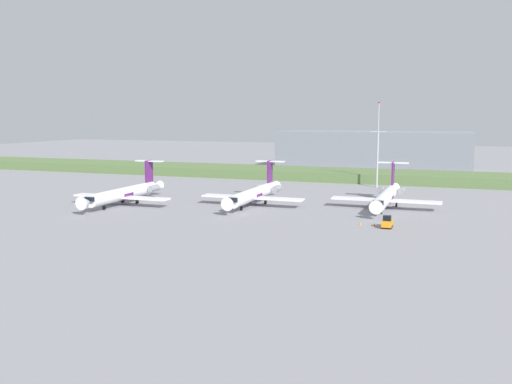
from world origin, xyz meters
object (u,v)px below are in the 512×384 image
at_px(baggage_tug, 387,222).
at_px(safety_cone_mid_marker, 374,224).
at_px(safety_cone_rear_marker, 389,226).
at_px(regional_jet_nearest, 125,193).
at_px(regional_jet_third, 387,196).
at_px(regional_jet_second, 255,193).
at_px(antenna_mast, 378,152).
at_px(safety_cone_front_marker, 360,224).

height_order(baggage_tug, safety_cone_mid_marker, baggage_tug).
xyz_separation_m(safety_cone_mid_marker, safety_cone_rear_marker, (2.64, -0.28, 0.00)).
height_order(regional_jet_nearest, regional_jet_third, same).
bearing_deg(baggage_tug, safety_cone_mid_marker, 156.33).
relative_size(regional_jet_nearest, regional_jet_second, 1.00).
relative_size(regional_jet_second, antenna_mast, 1.33).
height_order(regional_jet_nearest, baggage_tug, regional_jet_nearest).
bearing_deg(regional_jet_third, antenna_mast, 101.42).
relative_size(regional_jet_second, safety_cone_rear_marker, 56.36).
relative_size(regional_jet_third, safety_cone_rear_marker, 56.36).
relative_size(baggage_tug, safety_cone_front_marker, 5.82).
relative_size(regional_jet_nearest, antenna_mast, 1.33).
xyz_separation_m(baggage_tug, safety_cone_rear_marker, (0.27, 0.76, -0.73)).
height_order(regional_jet_third, safety_cone_mid_marker, regional_jet_third).
relative_size(regional_jet_third, baggage_tug, 9.69).
bearing_deg(safety_cone_mid_marker, regional_jet_nearest, 173.60).
xyz_separation_m(regional_jet_nearest, antenna_mast, (48.13, 49.43, 7.10)).
bearing_deg(safety_cone_rear_marker, regional_jet_second, 153.37).
bearing_deg(regional_jet_second, safety_cone_rear_marker, -26.63).
bearing_deg(antenna_mast, safety_cone_mid_marker, -82.28).
distance_m(regional_jet_nearest, regional_jet_third, 57.09).
height_order(regional_jet_nearest, safety_cone_mid_marker, regional_jet_nearest).
distance_m(baggage_tug, safety_cone_rear_marker, 1.09).
bearing_deg(regional_jet_second, baggage_tug, -27.94).
bearing_deg(safety_cone_mid_marker, regional_jet_third, 91.61).
distance_m(safety_cone_front_marker, safety_cone_rear_marker, 5.23).
height_order(regional_jet_third, safety_cone_rear_marker, regional_jet_third).
height_order(antenna_mast, baggage_tug, antenna_mast).
height_order(antenna_mast, safety_cone_front_marker, antenna_mast).
bearing_deg(safety_cone_rear_marker, regional_jet_third, 98.55).
relative_size(regional_jet_nearest, baggage_tug, 9.69).
bearing_deg(safety_cone_mid_marker, baggage_tug, -23.67).
height_order(antenna_mast, safety_cone_rear_marker, antenna_mast).
bearing_deg(safety_cone_mid_marker, antenna_mast, 97.72).
bearing_deg(regional_jet_nearest, baggage_tug, -7.15).
relative_size(regional_jet_third, safety_cone_front_marker, 56.36).
distance_m(antenna_mast, safety_cone_rear_marker, 57.64).
bearing_deg(safety_cone_front_marker, regional_jet_nearest, 173.31).
bearing_deg(regional_jet_third, safety_cone_mid_marker, -88.39).
bearing_deg(antenna_mast, safety_cone_rear_marker, -79.68).
distance_m(regional_jet_nearest, safety_cone_front_marker, 53.51).
bearing_deg(regional_jet_nearest, safety_cone_rear_marker, -6.38).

